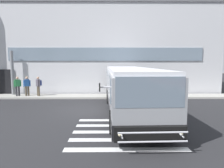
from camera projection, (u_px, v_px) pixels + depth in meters
The scene contains 9 objects.
ground_plane at pixel (88, 110), 12.92m from camera, with size 80.00×90.00×0.02m, color #232326.
bay_paint_stripes at pixel (123, 132), 8.76m from camera, with size 4.40×3.96×0.01m.
terminal_building at pixel (93, 51), 24.05m from camera, with size 25.65×13.80×8.77m.
boarding_curb at pixel (94, 96), 17.68m from camera, with size 27.85×2.00×0.15m, color #9E9B93.
entry_support_column at pixel (12, 73), 18.01m from camera, with size 0.28×0.28×3.92m, color slate.
bus_main_foreground at pixel (129, 90), 12.36m from camera, with size 3.02×11.92×2.70m.
passenger_near_column at pixel (18, 85), 17.29m from camera, with size 0.49×0.40×1.68m.
passenger_by_doorway at pixel (27, 85), 17.38m from camera, with size 0.53×0.37×1.68m.
passenger_at_curb_edge at pixel (39, 85), 17.40m from camera, with size 0.51×0.51×1.68m.
Camera 1 is at (1.43, -12.69, 3.00)m, focal length 32.20 mm.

